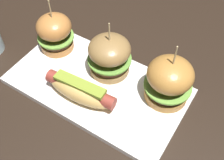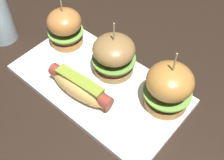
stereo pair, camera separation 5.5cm
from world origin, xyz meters
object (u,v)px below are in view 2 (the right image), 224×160
object	(u,v)px
slider_center	(114,56)
slider_right	(169,87)
slider_left	(65,27)
platter_main	(99,84)
hot_dog	(80,86)

from	to	relation	value
slider_center	slider_right	distance (m)	0.14
slider_left	slider_right	distance (m)	0.29
platter_main	slider_left	size ratio (longest dim) A/B	2.85
slider_center	hot_dog	bearing A→B (deg)	-95.46
slider_center	slider_right	world-z (taller)	slider_right
platter_main	slider_right	size ratio (longest dim) A/B	2.67
hot_dog	slider_right	bearing A→B (deg)	33.88
platter_main	hot_dog	distance (m)	0.06
hot_dog	slider_right	world-z (taller)	slider_right
platter_main	hot_dog	bearing A→B (deg)	-99.29
slider_left	slider_center	size ratio (longest dim) A/B	1.01
platter_main	slider_center	world-z (taller)	slider_center
slider_left	slider_right	bearing A→B (deg)	1.56
slider_left	slider_center	distance (m)	0.15
slider_left	slider_center	bearing A→B (deg)	2.49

